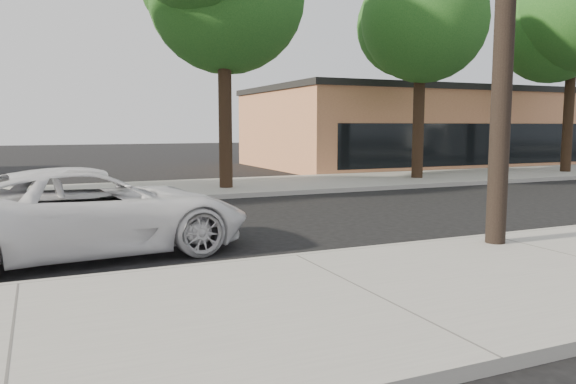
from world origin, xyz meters
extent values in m
plane|color=black|center=(0.00, 0.00, 0.00)|extent=(120.00, 120.00, 0.00)
cube|color=gray|center=(0.00, -4.30, 0.07)|extent=(90.00, 4.40, 0.15)
cube|color=gray|center=(0.00, 8.50, 0.07)|extent=(90.00, 5.00, 0.15)
cube|color=#9E9B93|center=(0.00, -2.10, 0.07)|extent=(90.00, 0.12, 0.16)
cube|color=#B5714B|center=(16.00, 16.00, 2.00)|extent=(18.00, 10.00, 4.00)
cylinder|color=black|center=(2.00, 7.80, 2.53)|extent=(0.44, 0.44, 4.75)
cylinder|color=black|center=(10.00, 8.10, 2.35)|extent=(0.44, 0.44, 4.40)
sphere|color=#134316|center=(10.00, 8.10, 6.00)|extent=(4.35, 4.35, 4.35)
cylinder|color=black|center=(18.00, 7.90, 2.45)|extent=(0.44, 0.44, 4.60)
sphere|color=#134316|center=(18.00, 7.90, 6.30)|extent=(4.65, 4.65, 4.65)
imported|color=white|center=(-2.91, -0.10, 0.75)|extent=(5.62, 3.02, 1.50)
camera|label=1|loc=(-3.67, -10.08, 2.20)|focal=35.00mm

